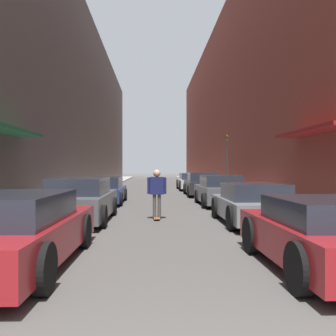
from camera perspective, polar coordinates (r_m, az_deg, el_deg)
The scene contains 15 objects.
ground at distance 26.29m, azimuth -1.65°, elevation -3.57°, with size 136.79×136.79×0.00m, color #4C4947.
curb_strip_left at distance 32.77m, azimuth -9.74°, elevation -2.73°, with size 1.80×62.18×0.12m.
curb_strip_right at distance 32.86m, azimuth 6.15°, elevation -2.72°, with size 1.80×62.18×0.12m.
building_row_left at distance 33.67m, azimuth -14.72°, elevation 9.54°, with size 4.90×62.18×14.41m.
building_row_right at distance 33.85m, azimuth 11.09°, elevation 9.85°, with size 4.90×62.18×14.83m.
parked_car_left_0 at distance 6.92m, azimuth -22.47°, elevation -8.83°, with size 2.02×4.79×1.27m.
parked_car_left_1 at distance 12.03m, azimuth -13.13°, elevation -4.84°, with size 1.91×4.49×1.37m.
parked_car_left_2 at distance 17.79m, azimuth -9.63°, elevation -3.42°, with size 1.87×4.33×1.25m.
parked_car_right_0 at distance 6.76m, azimuth 22.87°, elevation -9.26°, with size 2.00×3.95×1.19m.
parked_car_right_1 at distance 11.52m, azimuth 12.84°, elevation -5.37°, with size 2.01×4.02×1.21m.
parked_car_right_2 at distance 16.76m, azimuth 7.89°, elevation -3.47°, with size 1.90×3.96×1.35m.
parked_car_right_3 at distance 22.34m, azimuth 5.25°, elevation -2.51°, with size 2.02×4.29×1.39m.
parked_car_right_4 at distance 27.91m, azimuth 3.61°, elevation -2.08°, with size 2.05×4.62×1.26m.
skateboarder at distance 12.13m, azimuth -1.71°, elevation -3.20°, with size 0.62×0.78×1.62m.
traffic_light at distance 24.58m, azimuth 8.98°, elevation 1.75°, with size 0.16×0.22×3.70m.
Camera 1 is at (-0.32, -1.37, 1.70)m, focal length 40.00 mm.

